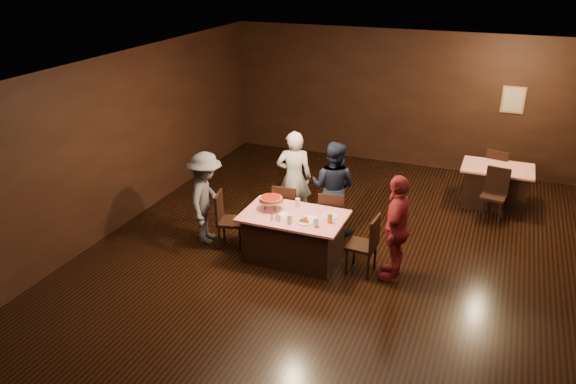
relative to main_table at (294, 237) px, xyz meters
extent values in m
plane|color=black|center=(0.73, -0.01, -0.39)|extent=(10.00, 10.00, 0.00)
cube|color=silver|center=(0.73, -0.01, 2.62)|extent=(8.00, 10.00, 0.04)
cube|color=black|center=(0.73, 4.99, 1.11)|extent=(8.00, 0.04, 3.00)
cube|color=black|center=(-3.27, -0.01, 1.11)|extent=(0.04, 10.00, 3.00)
cube|color=tan|center=(2.93, 4.96, 1.31)|extent=(0.46, 0.03, 0.56)
cube|color=beige|center=(2.93, 4.94, 1.31)|extent=(0.38, 0.01, 0.48)
cube|color=red|center=(0.00, 0.00, 0.00)|extent=(1.60, 1.00, 0.77)
cube|color=red|center=(2.84, 3.37, 0.00)|extent=(1.30, 0.90, 0.77)
cube|color=black|center=(-0.40, 0.75, 0.09)|extent=(0.44, 0.44, 0.95)
cube|color=black|center=(0.40, 0.75, 0.09)|extent=(0.47, 0.47, 0.95)
cube|color=black|center=(-1.10, 0.00, 0.09)|extent=(0.51, 0.51, 0.95)
cube|color=black|center=(1.10, 0.00, 0.09)|extent=(0.45, 0.45, 0.95)
cube|color=black|center=(2.84, 2.67, 0.09)|extent=(0.48, 0.48, 0.95)
cube|color=black|center=(2.84, 3.97, 0.09)|extent=(0.51, 0.51, 0.95)
imported|color=silver|center=(-0.48, 1.24, 0.47)|extent=(0.72, 0.58, 1.71)
imported|color=black|center=(0.27, 1.17, 0.43)|extent=(0.83, 0.67, 1.63)
imported|color=#525257|center=(-1.56, 0.03, 0.40)|extent=(0.81, 1.12, 1.57)
imported|color=maroon|center=(1.59, 0.04, 0.44)|extent=(0.41, 0.97, 1.65)
cylinder|color=black|center=(-0.40, 0.15, 0.46)|extent=(0.01, 0.01, 0.15)
cylinder|color=black|center=(-0.49, 0.00, 0.46)|extent=(0.01, 0.01, 0.15)
cylinder|color=black|center=(-0.31, 0.00, 0.46)|extent=(0.01, 0.01, 0.15)
cylinder|color=silver|center=(-0.40, 0.05, 0.54)|extent=(0.38, 0.38, 0.01)
cylinder|color=#B27233|center=(-0.40, 0.05, 0.57)|extent=(0.35, 0.35, 0.05)
cylinder|color=#A5140C|center=(-0.40, 0.05, 0.60)|extent=(0.30, 0.30, 0.01)
cylinder|color=white|center=(0.25, -0.18, 0.39)|extent=(0.25, 0.25, 0.01)
cylinder|color=#B27233|center=(0.25, -0.18, 0.42)|extent=(0.18, 0.18, 0.04)
cylinder|color=#A5140C|center=(0.25, -0.18, 0.44)|extent=(0.14, 0.14, 0.01)
cylinder|color=white|center=(0.55, 0.15, 0.39)|extent=(0.25, 0.25, 0.01)
cylinder|color=silver|center=(0.05, -0.30, 0.46)|extent=(0.08, 0.08, 0.14)
cylinder|color=silver|center=(0.45, -0.25, 0.46)|extent=(0.08, 0.08, 0.14)
cylinder|color=#BF7F26|center=(0.60, -0.05, 0.46)|extent=(0.08, 0.08, 0.14)
cylinder|color=silver|center=(-0.05, 0.30, 0.46)|extent=(0.08, 0.08, 0.14)
cylinder|color=silver|center=(-0.18, -0.25, 0.43)|extent=(0.04, 0.04, 0.08)
cylinder|color=silver|center=(-0.18, -0.25, 0.47)|extent=(0.05, 0.05, 0.02)
cylinder|color=silver|center=(-0.12, -0.30, 0.43)|extent=(0.04, 0.04, 0.08)
cylinder|color=silver|center=(-0.12, -0.30, 0.47)|extent=(0.05, 0.05, 0.02)
cylinder|color=silver|center=(-0.24, -0.30, 0.43)|extent=(0.04, 0.04, 0.08)
cylinder|color=silver|center=(-0.24, -0.30, 0.47)|extent=(0.05, 0.05, 0.02)
cube|color=white|center=(0.30, 0.00, 0.39)|extent=(0.19, 0.19, 0.01)
cube|color=white|center=(-0.15, -0.05, 0.39)|extent=(0.21, 0.21, 0.01)
camera|label=1|loc=(2.82, -7.31, 4.17)|focal=35.00mm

